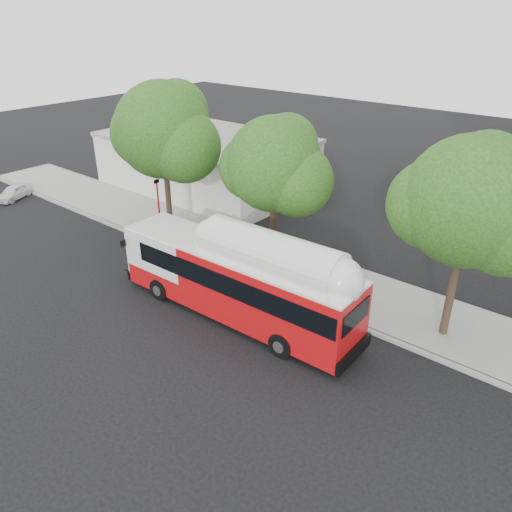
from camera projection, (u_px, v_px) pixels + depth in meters
The scene contains 11 objects.
ground at pixel (212, 320), 23.89m from camera, with size 120.00×120.00×0.00m, color black.
sidewalk at pixel (291, 269), 28.35m from camera, with size 60.00×5.00×0.15m, color gray.
curb_strip at pixel (263, 287), 26.55m from camera, with size 60.00×0.30×0.15m, color gray.
red_curb_segment at pixel (222, 270), 28.25m from camera, with size 10.00×0.32×0.16m, color maroon.
street_tree_left at pixel (169, 135), 29.60m from camera, with size 6.67×5.80×9.74m.
street_tree_mid at pixel (281, 169), 25.76m from camera, with size 5.75×5.00×8.62m.
street_tree_right at pixel (480, 209), 19.78m from camera, with size 6.21×5.40×9.18m.
low_commercial_bldg at pixel (206, 161), 40.53m from camera, with size 16.20×10.20×4.25m.
transit_bus at pixel (237, 283), 23.36m from camera, with size 13.47×3.12×3.97m.
parked_car at pixel (14, 192), 38.65m from camera, with size 3.19×1.28×1.09m, color silver.
signal_pole at pixel (159, 210), 31.20m from camera, with size 0.11×0.38×4.01m.
Camera 1 is at (14.30, -14.10, 13.46)m, focal length 35.00 mm.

